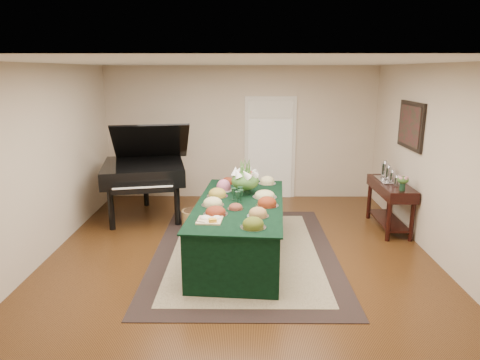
{
  "coord_description": "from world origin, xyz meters",
  "views": [
    {
      "loc": [
        0.04,
        -5.74,
        2.6
      ],
      "look_at": [
        0.0,
        0.3,
        1.05
      ],
      "focal_mm": 32.0,
      "sensor_mm": 36.0,
      "label": 1
    }
  ],
  "objects_px": {
    "floral_centerpiece": "(245,177)",
    "buffet_table": "(240,229)",
    "grand_piano": "(144,170)",
    "mahogany_sideboard": "(391,193)"
  },
  "relations": [
    {
      "from": "floral_centerpiece",
      "to": "buffet_table",
      "type": "bearing_deg",
      "value": -100.03
    },
    {
      "from": "buffet_table",
      "to": "mahogany_sideboard",
      "type": "distance_m",
      "value": 2.73
    },
    {
      "from": "buffet_table",
      "to": "floral_centerpiece",
      "type": "distance_m",
      "value": 0.79
    },
    {
      "from": "buffet_table",
      "to": "grand_piano",
      "type": "height_order",
      "value": "grand_piano"
    },
    {
      "from": "grand_piano",
      "to": "mahogany_sideboard",
      "type": "bearing_deg",
      "value": -8.26
    },
    {
      "from": "buffet_table",
      "to": "grand_piano",
      "type": "xyz_separation_m",
      "value": [
        -1.73,
        1.7,
        0.46
      ]
    },
    {
      "from": "mahogany_sideboard",
      "to": "floral_centerpiece",
      "type": "bearing_deg",
      "value": -164.87
    },
    {
      "from": "buffet_table",
      "to": "grand_piano",
      "type": "bearing_deg",
      "value": 135.36
    },
    {
      "from": "grand_piano",
      "to": "mahogany_sideboard",
      "type": "distance_m",
      "value": 4.27
    },
    {
      "from": "grand_piano",
      "to": "floral_centerpiece",
      "type": "bearing_deg",
      "value": -35.09
    }
  ]
}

